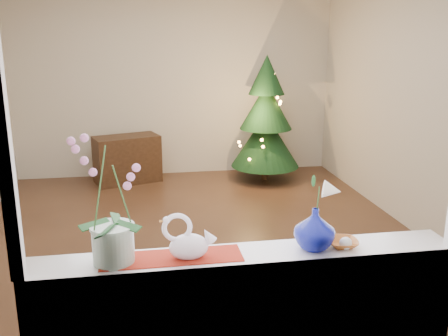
{
  "coord_description": "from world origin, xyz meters",
  "views": [
    {
      "loc": [
        -0.5,
        -4.66,
        2.0
      ],
      "look_at": [
        0.05,
        -1.4,
        1.11
      ],
      "focal_mm": 40.0,
      "sensor_mm": 36.0,
      "label": 1
    }
  ],
  "objects_px": {
    "orchid_pot": "(110,200)",
    "blue_vase": "(315,226)",
    "xmas_tree": "(266,119)",
    "amber_dish": "(342,244)",
    "swan": "(189,237)",
    "paperweight": "(346,243)",
    "side_table": "(127,159)"
  },
  "relations": [
    {
      "from": "blue_vase",
      "to": "amber_dish",
      "type": "height_order",
      "value": "blue_vase"
    },
    {
      "from": "orchid_pot",
      "to": "xmas_tree",
      "type": "height_order",
      "value": "xmas_tree"
    },
    {
      "from": "orchid_pot",
      "to": "blue_vase",
      "type": "height_order",
      "value": "orchid_pot"
    },
    {
      "from": "swan",
      "to": "blue_vase",
      "type": "xyz_separation_m",
      "value": [
        0.65,
        0.01,
        0.01
      ]
    },
    {
      "from": "swan",
      "to": "amber_dish",
      "type": "xyz_separation_m",
      "value": [
        0.8,
        0.01,
        -0.1
      ]
    },
    {
      "from": "side_table",
      "to": "paperweight",
      "type": "bearing_deg",
      "value": -93.03
    },
    {
      "from": "swan",
      "to": "paperweight",
      "type": "bearing_deg",
      "value": -25.77
    },
    {
      "from": "blue_vase",
      "to": "paperweight",
      "type": "distance_m",
      "value": 0.19
    },
    {
      "from": "orchid_pot",
      "to": "amber_dish",
      "type": "bearing_deg",
      "value": -0.48
    },
    {
      "from": "paperweight",
      "to": "xmas_tree",
      "type": "height_order",
      "value": "xmas_tree"
    },
    {
      "from": "amber_dish",
      "to": "xmas_tree",
      "type": "distance_m",
      "value": 4.38
    },
    {
      "from": "swan",
      "to": "xmas_tree",
      "type": "relative_size",
      "value": 0.15
    },
    {
      "from": "amber_dish",
      "to": "paperweight",
      "type": "bearing_deg",
      "value": -86.35
    },
    {
      "from": "orchid_pot",
      "to": "amber_dish",
      "type": "relative_size",
      "value": 4.62
    },
    {
      "from": "amber_dish",
      "to": "blue_vase",
      "type": "bearing_deg",
      "value": 179.22
    },
    {
      "from": "amber_dish",
      "to": "side_table",
      "type": "bearing_deg",
      "value": 105.12
    },
    {
      "from": "orchid_pot",
      "to": "blue_vase",
      "type": "relative_size",
      "value": 2.52
    },
    {
      "from": "paperweight",
      "to": "xmas_tree",
      "type": "distance_m",
      "value": 4.41
    },
    {
      "from": "paperweight",
      "to": "side_table",
      "type": "distance_m",
      "value": 4.76
    },
    {
      "from": "paperweight",
      "to": "side_table",
      "type": "bearing_deg",
      "value": 105.04
    },
    {
      "from": "swan",
      "to": "blue_vase",
      "type": "relative_size",
      "value": 1.06
    },
    {
      "from": "swan",
      "to": "blue_vase",
      "type": "distance_m",
      "value": 0.65
    },
    {
      "from": "orchid_pot",
      "to": "xmas_tree",
      "type": "distance_m",
      "value": 4.71
    },
    {
      "from": "amber_dish",
      "to": "xmas_tree",
      "type": "relative_size",
      "value": 0.08
    },
    {
      "from": "swan",
      "to": "side_table",
      "type": "relative_size",
      "value": 0.31
    },
    {
      "from": "orchid_pot",
      "to": "xmas_tree",
      "type": "relative_size",
      "value": 0.37
    },
    {
      "from": "amber_dish",
      "to": "xmas_tree",
      "type": "bearing_deg",
      "value": 81.01
    },
    {
      "from": "blue_vase",
      "to": "paperweight",
      "type": "bearing_deg",
      "value": -13.85
    },
    {
      "from": "blue_vase",
      "to": "side_table",
      "type": "bearing_deg",
      "value": 103.29
    },
    {
      "from": "paperweight",
      "to": "side_table",
      "type": "xyz_separation_m",
      "value": [
        -1.22,
        4.55,
        -0.63
      ]
    },
    {
      "from": "swan",
      "to": "side_table",
      "type": "distance_m",
      "value": 4.6
    },
    {
      "from": "paperweight",
      "to": "amber_dish",
      "type": "distance_m",
      "value": 0.04
    }
  ]
}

